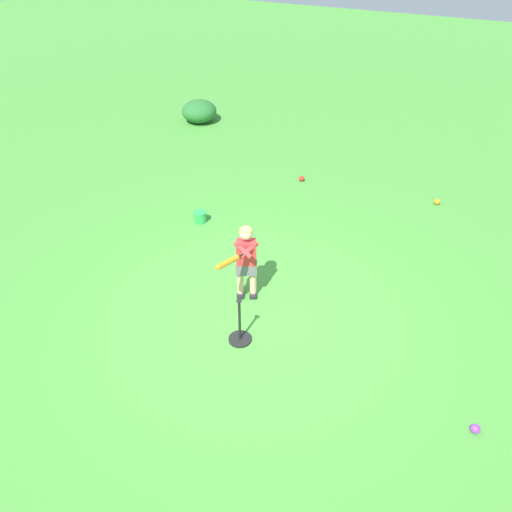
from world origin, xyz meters
The scene contains 8 objects.
ground_plane centered at (0.00, 0.00, 0.00)m, with size 40.00×40.00×0.00m, color #479338.
child_batter centered at (-0.24, 0.30, 0.65)m, with size 0.32×0.77×1.08m.
play_ball_behind_batter centered at (-0.70, 3.72, 0.05)m, with size 0.10×0.10×0.10m, color red.
play_ball_far_right centered at (1.73, 3.86, 0.05)m, with size 0.10×0.10×0.10m, color orange.
play_ball_by_bucket centered at (2.75, -0.66, 0.05)m, with size 0.10×0.10×0.10m, color purple.
batting_tee centered at (0.04, -0.46, 0.10)m, with size 0.28×0.28×0.62m.
toy_bucket centered at (-1.72, 1.70, 0.10)m, with size 0.22×0.22×0.19m.
shrub_left_background centered at (-3.88, 5.53, 0.25)m, with size 0.79×0.80×0.49m, color #286B2D.
Camera 1 is at (2.04, -4.43, 4.48)m, focal length 36.03 mm.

